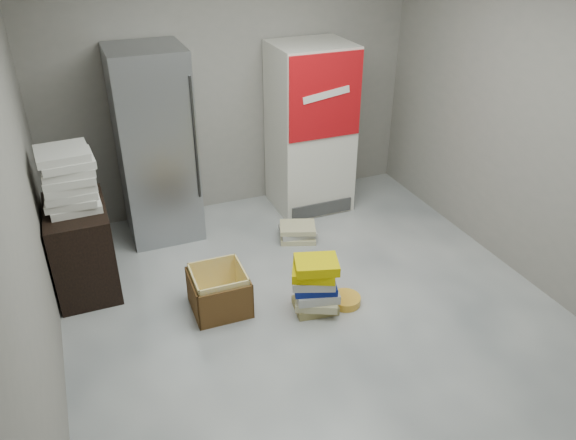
% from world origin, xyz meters
% --- Properties ---
extents(ground, '(5.00, 5.00, 0.00)m').
position_xyz_m(ground, '(0.00, 0.00, 0.00)').
color(ground, silver).
rests_on(ground, ground).
extents(room_shell, '(4.04, 5.04, 2.82)m').
position_xyz_m(room_shell, '(0.00, 0.00, 1.80)').
color(room_shell, gray).
rests_on(room_shell, ground).
extents(steel_fridge, '(0.70, 0.72, 1.90)m').
position_xyz_m(steel_fridge, '(-0.90, 2.13, 0.95)').
color(steel_fridge, '#A6A8AE').
rests_on(steel_fridge, ground).
extents(coke_cooler, '(0.80, 0.73, 1.80)m').
position_xyz_m(coke_cooler, '(0.75, 2.12, 0.90)').
color(coke_cooler, silver).
rests_on(coke_cooler, ground).
extents(wood_shelf, '(0.50, 0.80, 0.80)m').
position_xyz_m(wood_shelf, '(-1.73, 1.40, 0.40)').
color(wood_shelf, black).
rests_on(wood_shelf, ground).
extents(supply_box_stack, '(0.45, 0.43, 0.52)m').
position_xyz_m(supply_box_stack, '(-1.72, 1.39, 1.06)').
color(supply_box_stack, silver).
rests_on(supply_box_stack, wood_shelf).
extents(phonebook_stack_main, '(0.45, 0.42, 0.51)m').
position_xyz_m(phonebook_stack_main, '(0.01, 0.32, 0.26)').
color(phonebook_stack_main, '#928750').
rests_on(phonebook_stack_main, ground).
extents(phonebook_stack_side, '(0.43, 0.39, 0.16)m').
position_xyz_m(phonebook_stack_side, '(0.33, 1.45, 0.08)').
color(phonebook_stack_side, '#C6BE8C').
rests_on(phonebook_stack_side, ground).
extents(cardboard_box, '(0.47, 0.47, 0.38)m').
position_xyz_m(cardboard_box, '(-0.73, 0.64, 0.15)').
color(cardboard_box, yellow).
rests_on(cardboard_box, ground).
extents(bucket_lid, '(0.34, 0.34, 0.07)m').
position_xyz_m(bucket_lid, '(0.29, 0.30, 0.04)').
color(bucket_lid, gold).
rests_on(bucket_lid, ground).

